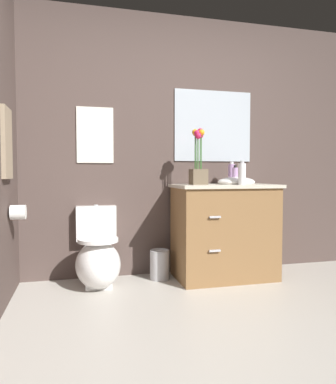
% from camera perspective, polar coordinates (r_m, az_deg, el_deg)
% --- Properties ---
extents(ground_plane, '(9.57, 9.57, 0.00)m').
position_cam_1_polar(ground_plane, '(2.09, 15.48, -24.97)').
color(ground_plane, '#B2ADA3').
extents(wall_back, '(4.47, 0.05, 2.50)m').
position_cam_1_polar(wall_back, '(3.61, 4.02, 7.28)').
color(wall_back, '#4C3D38').
rests_on(wall_back, ground_plane).
extents(toilet, '(0.38, 0.59, 0.69)m').
position_cam_1_polar(toilet, '(3.21, -11.08, -10.31)').
color(toilet, white).
rests_on(toilet, ground_plane).
extents(vanity_cabinet, '(0.94, 0.56, 1.06)m').
position_cam_1_polar(vanity_cabinet, '(3.40, 8.94, -5.98)').
color(vanity_cabinet, brown).
rests_on(vanity_cabinet, ground_plane).
extents(flower_vase, '(0.14, 0.14, 0.51)m').
position_cam_1_polar(flower_vase, '(3.25, 4.84, 4.60)').
color(flower_vase, brown).
rests_on(flower_vase, vanity_cabinet).
extents(soap_bottle, '(0.05, 0.05, 0.18)m').
position_cam_1_polar(soap_bottle, '(3.42, 10.62, 2.59)').
color(soap_bottle, '#B28CBF').
rests_on(soap_bottle, vanity_cabinet).
extents(lotion_bottle, '(0.07, 0.07, 0.21)m').
position_cam_1_polar(lotion_bottle, '(3.26, 11.68, 2.86)').
color(lotion_bottle, white).
rests_on(lotion_bottle, vanity_cabinet).
extents(hand_wash_bottle, '(0.07, 0.07, 0.21)m').
position_cam_1_polar(hand_wash_bottle, '(3.53, 10.07, 2.88)').
color(hand_wash_bottle, '#B28CBF').
rests_on(hand_wash_bottle, vanity_cabinet).
extents(trash_bin, '(0.18, 0.18, 0.27)m').
position_cam_1_polar(trash_bin, '(3.38, -1.32, -11.43)').
color(trash_bin, '#B7B7BC').
rests_on(trash_bin, ground_plane).
extents(wall_poster, '(0.33, 0.01, 0.51)m').
position_cam_1_polar(wall_poster, '(3.41, -11.51, 8.84)').
color(wall_poster, silver).
extents(wall_mirror, '(0.80, 0.01, 0.70)m').
position_cam_1_polar(wall_mirror, '(3.67, 7.19, 10.34)').
color(wall_mirror, '#B2BCC6').
extents(hanging_towel, '(0.03, 0.28, 0.52)m').
position_cam_1_polar(hanging_towel, '(2.89, -24.23, 7.08)').
color(hanging_towel, gray).
extents(toilet_paper_roll, '(0.11, 0.11, 0.11)m').
position_cam_1_polar(toilet_paper_roll, '(2.97, -22.71, -2.98)').
color(toilet_paper_roll, white).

